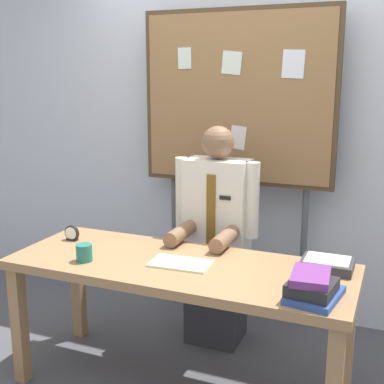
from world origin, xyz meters
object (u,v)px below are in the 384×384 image
coffee_mug (84,253)px  book_stack (312,287)px  desk (179,279)px  desk_clock (72,234)px  paper_tray (327,264)px  open_notebook (181,263)px  person (216,245)px  bulletin_board (237,103)px

coffee_mug → book_stack: bearing=-0.7°
desk → desk_clock: (-0.75, 0.10, 0.13)m
desk → paper_tray: bearing=15.4°
desk_clock → book_stack: bearing=-10.8°
open_notebook → paper_tray: paper_tray is taller
open_notebook → book_stack: bearing=-12.9°
person → bulletin_board: size_ratio=0.66×
open_notebook → coffee_mug: coffee_mug is taller
bulletin_board → book_stack: 1.55m
paper_tray → bulletin_board: bearing=134.3°
bulletin_board → open_notebook: size_ratio=6.75×
desk → open_notebook: 0.10m
person → coffee_mug: person is taller
open_notebook → coffee_mug: 0.52m
bulletin_board → book_stack: bulletin_board is taller
paper_tray → open_notebook: bearing=-162.8°
desk_clock → coffee_mug: (0.27, -0.27, 0.01)m
paper_tray → person: bearing=153.1°
bulletin_board → coffee_mug: size_ratio=23.17×
desk → bulletin_board: bulletin_board is taller
bulletin_board → desk_clock: 1.38m
desk_clock → bulletin_board: bearing=49.0°
coffee_mug → paper_tray: size_ratio=0.36×
desk → desk_clock: size_ratio=19.88×
person → paper_tray: (0.74, -0.38, 0.11)m
desk → open_notebook: open_notebook is taller
open_notebook → desk_clock: size_ratio=3.43×
desk → desk_clock: desk_clock is taller
bulletin_board → paper_tray: bulletin_board is taller
desk_clock → coffee_mug: size_ratio=1.00×
book_stack → paper_tray: 0.39m
bulletin_board → coffee_mug: (-0.48, -1.14, -0.75)m
bulletin_board → coffee_mug: bearing=-113.1°
desk_clock → paper_tray: (1.50, 0.11, -0.01)m
open_notebook → coffee_mug: (-0.50, -0.15, 0.04)m
book_stack → bulletin_board: bearing=122.5°
person → paper_tray: bearing=-26.9°
book_stack → paper_tray: book_stack is taller
person → bulletin_board: bulletin_board is taller
desk → book_stack: bearing=-14.1°
person → book_stack: (0.73, -0.77, 0.14)m
coffee_mug → desk: bearing=19.3°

